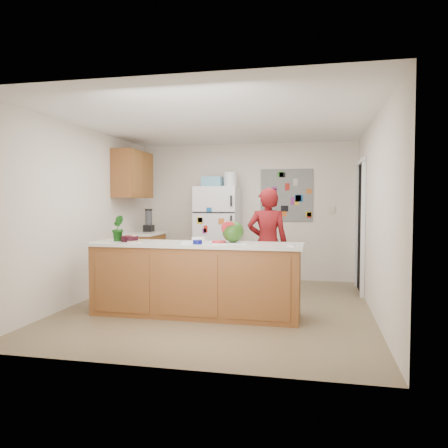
% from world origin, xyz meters
% --- Properties ---
extents(floor, '(4.00, 4.50, 0.02)m').
position_xyz_m(floor, '(0.00, 0.00, -0.01)').
color(floor, brown).
rests_on(floor, ground).
extents(wall_back, '(4.00, 0.02, 2.50)m').
position_xyz_m(wall_back, '(0.00, 2.26, 1.25)').
color(wall_back, beige).
rests_on(wall_back, ground).
extents(wall_left, '(0.02, 4.50, 2.50)m').
position_xyz_m(wall_left, '(-2.01, 0.00, 1.25)').
color(wall_left, beige).
rests_on(wall_left, ground).
extents(wall_right, '(0.02, 4.50, 2.50)m').
position_xyz_m(wall_right, '(2.01, 0.00, 1.25)').
color(wall_right, beige).
rests_on(wall_right, ground).
extents(ceiling, '(4.00, 4.50, 0.02)m').
position_xyz_m(ceiling, '(0.00, 0.00, 2.51)').
color(ceiling, white).
rests_on(ceiling, wall_back).
extents(doorway, '(0.03, 0.85, 2.04)m').
position_xyz_m(doorway, '(1.99, 1.45, 1.02)').
color(doorway, black).
rests_on(doorway, ground).
extents(peninsula_base, '(2.60, 0.62, 0.88)m').
position_xyz_m(peninsula_base, '(-0.20, -0.50, 0.44)').
color(peninsula_base, brown).
rests_on(peninsula_base, floor).
extents(peninsula_top, '(2.68, 0.70, 0.04)m').
position_xyz_m(peninsula_top, '(-0.20, -0.50, 0.90)').
color(peninsula_top, silver).
rests_on(peninsula_top, peninsula_base).
extents(side_counter_base, '(0.60, 0.80, 0.86)m').
position_xyz_m(side_counter_base, '(-1.69, 1.35, 0.43)').
color(side_counter_base, brown).
rests_on(side_counter_base, floor).
extents(side_counter_top, '(0.64, 0.84, 0.04)m').
position_xyz_m(side_counter_top, '(-1.69, 1.35, 0.88)').
color(side_counter_top, silver).
rests_on(side_counter_top, side_counter_base).
extents(upper_cabinets, '(0.35, 1.00, 0.80)m').
position_xyz_m(upper_cabinets, '(-1.82, 1.30, 1.90)').
color(upper_cabinets, brown).
rests_on(upper_cabinets, wall_left).
extents(refrigerator, '(0.75, 0.70, 1.70)m').
position_xyz_m(refrigerator, '(-0.45, 1.88, 0.85)').
color(refrigerator, silver).
rests_on(refrigerator, floor).
extents(fridge_top_bin, '(0.35, 0.28, 0.18)m').
position_xyz_m(fridge_top_bin, '(-0.55, 1.88, 1.79)').
color(fridge_top_bin, '#5999B2').
rests_on(fridge_top_bin, refrigerator).
extents(photo_collage, '(0.95, 0.01, 0.95)m').
position_xyz_m(photo_collage, '(0.75, 2.24, 1.55)').
color(photo_collage, slate).
rests_on(photo_collage, wall_back).
extents(person, '(0.63, 0.44, 1.64)m').
position_xyz_m(person, '(0.59, 0.63, 0.82)').
color(person, maroon).
rests_on(person, floor).
extents(blender_appliance, '(0.12, 0.12, 0.38)m').
position_xyz_m(blender_appliance, '(-1.64, 1.55, 1.09)').
color(blender_appliance, black).
rests_on(blender_appliance, side_counter_top).
extents(cutting_board, '(0.49, 0.43, 0.01)m').
position_xyz_m(cutting_board, '(0.22, -0.48, 0.93)').
color(cutting_board, white).
rests_on(cutting_board, peninsula_top).
extents(watermelon, '(0.27, 0.27, 0.27)m').
position_xyz_m(watermelon, '(0.28, -0.46, 1.07)').
color(watermelon, '#396318').
rests_on(watermelon, cutting_board).
extents(watermelon_slice, '(0.18, 0.18, 0.02)m').
position_xyz_m(watermelon_slice, '(0.11, -0.53, 0.94)').
color(watermelon_slice, red).
rests_on(watermelon_slice, cutting_board).
extents(cherry_bowl, '(0.28, 0.28, 0.07)m').
position_xyz_m(cherry_bowl, '(-1.08, -0.51, 0.96)').
color(cherry_bowl, black).
rests_on(cherry_bowl, peninsula_top).
extents(white_bowl, '(0.20, 0.20, 0.06)m').
position_xyz_m(white_bowl, '(-0.19, -0.40, 0.95)').
color(white_bowl, silver).
rests_on(white_bowl, peninsula_top).
extents(cobalt_bowl, '(0.14, 0.14, 0.05)m').
position_xyz_m(cobalt_bowl, '(-0.13, -0.64, 0.95)').
color(cobalt_bowl, '#090E5F').
rests_on(cobalt_bowl, peninsula_top).
extents(plate, '(0.27, 0.27, 0.02)m').
position_xyz_m(plate, '(-1.03, -0.49, 0.93)').
color(plate, beige).
rests_on(plate, peninsula_top).
extents(paper_towel, '(0.22, 0.20, 0.02)m').
position_xyz_m(paper_towel, '(-0.26, -0.54, 0.93)').
color(paper_towel, silver).
rests_on(paper_towel, peninsula_top).
extents(keys, '(0.09, 0.07, 0.01)m').
position_xyz_m(keys, '(1.00, -0.62, 0.93)').
color(keys, gray).
rests_on(keys, peninsula_top).
extents(potted_plant, '(0.23, 0.24, 0.34)m').
position_xyz_m(potted_plant, '(-1.28, -0.45, 1.09)').
color(potted_plant, '#144214').
rests_on(potted_plant, peninsula_top).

